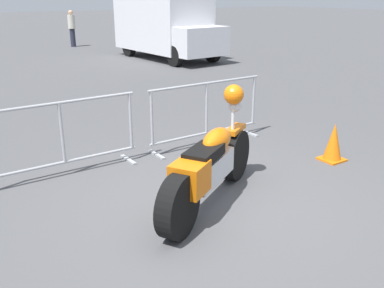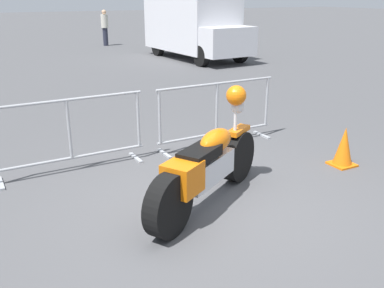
{
  "view_description": "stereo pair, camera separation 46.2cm",
  "coord_description": "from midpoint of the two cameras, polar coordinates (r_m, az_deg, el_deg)",
  "views": [
    {
      "loc": [
        -2.79,
        -3.75,
        2.44
      ],
      "look_at": [
        -0.02,
        0.48,
        0.65
      ],
      "focal_mm": 40.0,
      "sensor_mm": 36.0,
      "label": 1
    },
    {
      "loc": [
        -2.39,
        -3.98,
        2.44
      ],
      "look_at": [
        -0.02,
        0.48,
        0.65
      ],
      "focal_mm": 40.0,
      "sensor_mm": 36.0,
      "label": 2
    }
  ],
  "objects": [
    {
      "name": "ground_plane",
      "position": [
        5.25,
        0.55,
        -8.16
      ],
      "size": [
        120.0,
        120.0,
        0.0
      ],
      "primitive_type": "plane",
      "color": "#4C4C4F"
    },
    {
      "name": "motorcycle",
      "position": [
        5.08,
        -0.13,
        -2.79
      ],
      "size": [
        2.12,
        1.39,
        1.34
      ],
      "rotation": [
        0.0,
        0.0,
        0.54
      ],
      "color": "black",
      "rests_on": "ground"
    },
    {
      "name": "crowd_barrier_near",
      "position": [
        6.2,
        -18.95,
        0.72
      ],
      "size": [
        2.19,
        0.49,
        1.07
      ],
      "rotation": [
        0.0,
        0.0,
        0.02
      ],
      "color": "#9EA0A5",
      "rests_on": "ground"
    },
    {
      "name": "crowd_barrier_far",
      "position": [
        7.13,
        0.1,
        4.17
      ],
      "size": [
        2.19,
        0.49,
        1.07
      ],
      "rotation": [
        0.0,
        0.0,
        0.02
      ],
      "color": "#9EA0A5",
      "rests_on": "ground"
    },
    {
      "name": "delivery_van",
      "position": [
        17.14,
        -4.37,
        15.42
      ],
      "size": [
        2.28,
        5.12,
        2.31
      ],
      "rotation": [
        0.0,
        0.0,
        -1.5
      ],
      "color": "silver",
      "rests_on": "ground"
    },
    {
      "name": "pedestrian",
      "position": [
        21.83,
        -16.34,
        14.74
      ],
      "size": [
        0.42,
        0.42,
        1.69
      ],
      "rotation": [
        0.0,
        0.0,
        1.3
      ],
      "color": "#262838",
      "rests_on": "ground"
    },
    {
      "name": "planter_island",
      "position": [
        22.73,
        -4.24,
        13.67
      ],
      "size": [
        4.6,
        4.6,
        0.87
      ],
      "color": "#ADA89E",
      "rests_on": "ground"
    },
    {
      "name": "traffic_cone",
      "position": [
        6.77,
        16.53,
        0.16
      ],
      "size": [
        0.34,
        0.34,
        0.59
      ],
      "color": "orange",
      "rests_on": "ground"
    }
  ]
}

